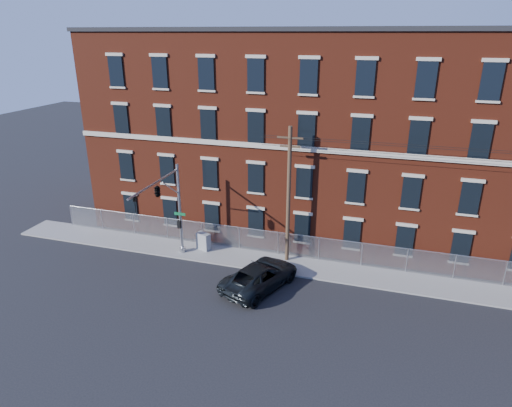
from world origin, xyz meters
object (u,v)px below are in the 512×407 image
Objects in this scene: traffic_signal_mast at (163,197)px; utility_pole_near at (289,194)px; pickup_truck at (260,276)px; utility_cabinet at (203,241)px.

traffic_signal_mast is 0.70× the size of utility_pole_near.
pickup_truck is 4.47× the size of utility_cabinet.
traffic_signal_mast is 5.20× the size of utility_cabinet.
utility_cabinet is (-5.72, 3.82, -0.04)m from pickup_truck.
traffic_signal_mast reaches higher than utility_cabinet.
traffic_signal_mast is at bearing 16.62° from pickup_truck.
utility_cabinet is (1.41, 3.17, -4.60)m from traffic_signal_mast.
pickup_truck is (7.13, -0.66, -4.55)m from traffic_signal_mast.
traffic_signal_mast is 8.70m from utility_pole_near.
utility_pole_near is 1.66× the size of pickup_truck.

